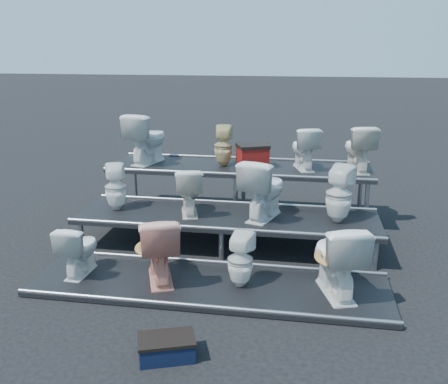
% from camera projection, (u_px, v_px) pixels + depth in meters
% --- Properties ---
extents(ground, '(80.00, 80.00, 0.00)m').
position_uv_depth(ground, '(227.00, 246.00, 7.13)').
color(ground, black).
rests_on(ground, ground).
extents(tier_front, '(4.20, 1.20, 0.06)m').
position_uv_depth(tier_front, '(209.00, 285.00, 5.90)').
color(tier_front, black).
rests_on(tier_front, ground).
extents(tier_mid, '(4.20, 1.20, 0.46)m').
position_uv_depth(tier_mid, '(227.00, 231.00, 7.07)').
color(tier_mid, black).
rests_on(tier_mid, ground).
extents(tier_back, '(4.20, 1.20, 0.86)m').
position_uv_depth(tier_back, '(240.00, 192.00, 8.24)').
color(tier_back, black).
rests_on(tier_back, ground).
extents(toilet_0, '(0.38, 0.64, 0.64)m').
position_uv_depth(toilet_0, '(79.00, 249.00, 6.06)').
color(toilet_0, white).
rests_on(toilet_0, tier_front).
extents(toilet_1, '(0.71, 0.92, 0.82)m').
position_uv_depth(toilet_1, '(159.00, 247.00, 5.87)').
color(toilet_1, '#EC9C87').
rests_on(toilet_1, tier_front).
extents(toilet_2, '(0.35, 0.36, 0.65)m').
position_uv_depth(toilet_2, '(240.00, 260.00, 5.74)').
color(toilet_2, white).
rests_on(toilet_2, tier_front).
extents(toilet_3, '(0.70, 0.95, 0.86)m').
position_uv_depth(toilet_3, '(337.00, 258.00, 5.53)').
color(toilet_3, white).
rests_on(toilet_3, tier_front).
extents(toilet_4, '(0.39, 0.39, 0.67)m').
position_uv_depth(toilet_4, '(115.00, 187.00, 7.17)').
color(toilet_4, white).
rests_on(toilet_4, tier_mid).
extents(toilet_5, '(0.54, 0.74, 0.67)m').
position_uv_depth(toilet_5, '(189.00, 190.00, 7.00)').
color(toilet_5, silver).
rests_on(toilet_5, tier_mid).
extents(toilet_6, '(0.71, 0.93, 0.84)m').
position_uv_depth(toilet_6, '(264.00, 188.00, 6.80)').
color(toilet_6, white).
rests_on(toilet_6, tier_mid).
extents(toilet_7, '(0.46, 0.47, 0.78)m').
position_uv_depth(toilet_7, '(339.00, 194.00, 6.65)').
color(toilet_7, white).
rests_on(toilet_7, tier_mid).
extents(toilet_8, '(0.67, 0.91, 0.83)m').
position_uv_depth(toilet_8, '(147.00, 138.00, 8.25)').
color(toilet_8, white).
rests_on(toilet_8, tier_back).
extents(toilet_9, '(0.32, 0.33, 0.66)m').
position_uv_depth(toilet_9, '(223.00, 146.00, 8.07)').
color(toilet_9, '#CFBA80').
rests_on(toilet_9, tier_back).
extents(toilet_10, '(0.55, 0.74, 0.68)m').
position_uv_depth(toilet_10, '(304.00, 148.00, 7.86)').
color(toilet_10, white).
rests_on(toilet_10, tier_back).
extents(toilet_11, '(0.55, 0.79, 0.73)m').
position_uv_depth(toilet_11, '(358.00, 148.00, 7.72)').
color(toilet_11, silver).
rests_on(toilet_11, tier_back).
extents(red_crate, '(0.56, 0.51, 0.33)m').
position_uv_depth(red_crate, '(253.00, 158.00, 8.00)').
color(red_crate, maroon).
rests_on(red_crate, tier_back).
extents(step_stool, '(0.57, 0.45, 0.18)m').
position_uv_depth(step_stool, '(167.00, 349.00, 4.56)').
color(step_stool, black).
rests_on(step_stool, ground).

